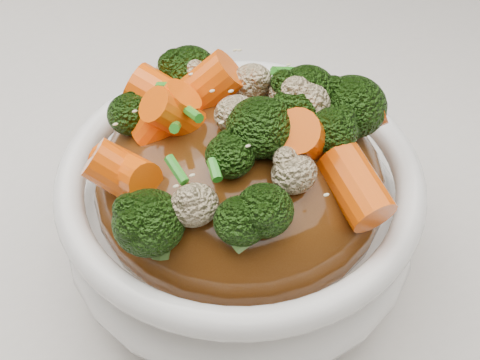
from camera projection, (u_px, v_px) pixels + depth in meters
name	position (u px, v px, depth m)	size (l,w,h in m)	color
tablecloth	(183.00, 230.00, 0.50)	(1.20, 0.80, 0.04)	silver
bowl	(240.00, 216.00, 0.43)	(0.20, 0.20, 0.08)	white
sauce_base	(240.00, 183.00, 0.41)	(0.16, 0.16, 0.09)	#542C0E
carrots	(240.00, 103.00, 0.37)	(0.16, 0.16, 0.05)	#FF5D08
broccoli	(240.00, 105.00, 0.37)	(0.16, 0.16, 0.04)	black
cauliflower	(240.00, 107.00, 0.37)	(0.16, 0.16, 0.03)	#C4B186
scallions	(240.00, 102.00, 0.37)	(0.12, 0.12, 0.02)	#2B8B20
sesame_seeds	(240.00, 102.00, 0.37)	(0.15, 0.15, 0.01)	beige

